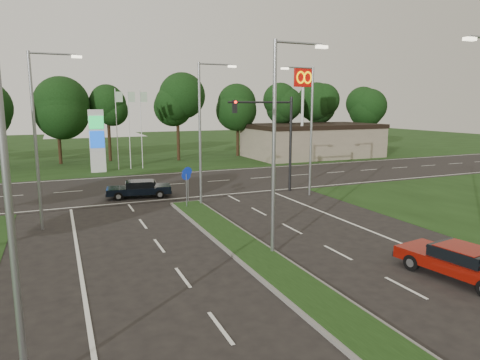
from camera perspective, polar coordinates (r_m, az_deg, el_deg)
name	(u,v)px	position (r m, az deg, el deg)	size (l,w,h in m)	color
ground	(341,320)	(13.88, 13.29, -17.74)	(160.00, 160.00, 0.00)	black
verge_far	(113,149)	(65.53, -16.53, 3.93)	(160.00, 50.00, 0.02)	black
cross_road	(161,185)	(35.19, -10.49, -0.69)	(160.00, 12.00, 0.02)	black
median_kerb	(278,272)	(16.91, 5.08, -12.07)	(2.00, 26.00, 0.12)	slate
commercial_building	(312,141)	(54.64, 9.63, 5.19)	(16.00, 9.00, 4.00)	gray
streetlight_median_near	(278,137)	(17.97, 5.12, 5.72)	(2.53, 0.22, 9.00)	gray
streetlight_median_far	(203,126)	(27.18, -4.97, 7.14)	(2.53, 0.22, 9.00)	gray
streetlight_left_near	(17,170)	(9.90, -27.64, 1.22)	(2.53, 0.22, 9.00)	gray
streetlight_left_far	(39,132)	(23.83, -25.22, 5.85)	(2.53, 0.22, 9.00)	gray
streetlight_right_far	(309,124)	(30.53, 9.19, 7.35)	(2.53, 0.22, 9.00)	gray
traffic_signal	(275,129)	(31.47, 4.71, 6.74)	(5.10, 0.42, 7.00)	black
median_signs	(187,179)	(27.63, -7.10, 0.12)	(1.16, 1.76, 2.38)	gray
gas_pylon	(99,139)	(43.11, -18.25, 5.19)	(5.80, 1.26, 8.00)	silver
mcdonalds_sign	(303,91)	(48.95, 8.41, 11.70)	(2.20, 0.47, 10.40)	silver
treeline_far	(128,101)	(50.29, -14.72, 10.12)	(6.00, 6.00, 9.90)	black
red_sedan	(461,261)	(18.12, 27.36, -9.61)	(2.52, 4.74, 1.24)	maroon
navy_sedan	(139,188)	(30.75, -13.28, -1.11)	(4.54, 2.41, 1.19)	black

